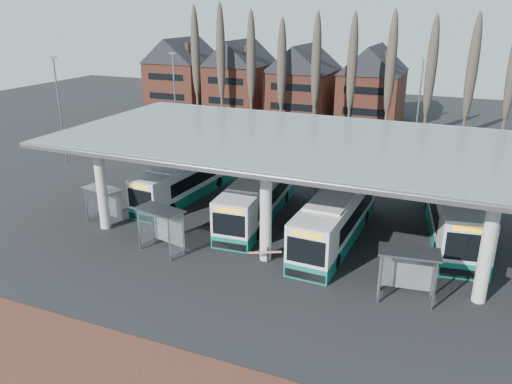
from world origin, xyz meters
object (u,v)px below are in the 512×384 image
at_px(shelter_0, 104,197).
at_px(shelter_1, 162,220).
at_px(shelter_2, 408,263).
at_px(bus_0, 186,180).
at_px(bus_3, 453,208).
at_px(bus_1, 258,197).
at_px(bus_2, 337,217).

height_order(shelter_0, shelter_1, shelter_1).
bearing_deg(shelter_2, bus_0, 146.83).
bearing_deg(bus_3, shelter_0, -170.06).
relative_size(shelter_0, shelter_1, 0.91).
bearing_deg(shelter_0, shelter_1, -6.75).
bearing_deg(bus_1, shelter_2, -36.85).
bearing_deg(shelter_0, shelter_2, 7.27).
bearing_deg(bus_0, bus_1, -8.15).
distance_m(bus_3, shelter_0, 24.07).
height_order(bus_1, bus_3, bus_3).
relative_size(bus_0, shelter_0, 3.73).
height_order(bus_0, bus_2, bus_2).
distance_m(bus_1, bus_3, 13.41).
bearing_deg(shelter_2, shelter_0, 166.67).
distance_m(bus_0, shelter_0, 7.18).
relative_size(bus_2, bus_3, 0.90).
height_order(bus_0, bus_3, bus_3).
bearing_deg(bus_0, bus_2, -8.89).
xyz_separation_m(bus_3, shelter_2, (-1.82, -9.84, 0.35)).
distance_m(bus_0, shelter_2, 20.26).
bearing_deg(shelter_1, shelter_0, 172.58).
relative_size(bus_2, shelter_2, 3.71).
xyz_separation_m(bus_0, bus_2, (13.11, -3.01, 0.11)).
height_order(bus_1, bus_2, bus_2).
height_order(bus_1, shelter_2, bus_1).
relative_size(bus_2, shelter_1, 3.63).
bearing_deg(bus_0, bus_3, 7.18).
bearing_deg(bus_0, shelter_2, -21.53).
bearing_deg(shelter_1, bus_0, 124.03).
bearing_deg(shelter_1, bus_1, 77.52).
height_order(shelter_1, shelter_2, shelter_2).
relative_size(bus_0, bus_1, 0.96).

